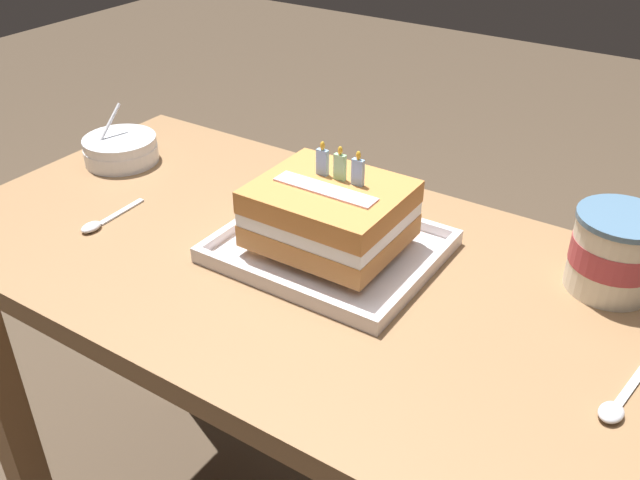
# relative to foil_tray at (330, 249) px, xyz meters

# --- Properties ---
(dining_table) EXTENTS (1.20, 0.60, 0.78)m
(dining_table) POSITION_rel_foil_tray_xyz_m (-0.01, -0.04, -0.14)
(dining_table) COLOR olive
(dining_table) RESTS_ON ground_plane
(foil_tray) EXTENTS (0.31, 0.27, 0.02)m
(foil_tray) POSITION_rel_foil_tray_xyz_m (0.00, 0.00, 0.00)
(foil_tray) COLOR silver
(foil_tray) RESTS_ON dining_table
(birthday_cake) EXTENTS (0.21, 0.18, 0.14)m
(birthday_cake) POSITION_rel_foil_tray_xyz_m (-0.00, 0.00, 0.06)
(birthday_cake) COLOR #C37D3E
(birthday_cake) RESTS_ON foil_tray
(bowl_stack) EXTENTS (0.14, 0.14, 0.10)m
(bowl_stack) POSITION_rel_foil_tray_xyz_m (-0.50, 0.05, 0.02)
(bowl_stack) COLOR white
(bowl_stack) RESTS_ON dining_table
(ice_cream_tub) EXTENTS (0.12, 0.12, 0.12)m
(ice_cream_tub) POSITION_rel_foil_tray_xyz_m (0.37, 0.14, 0.05)
(ice_cream_tub) COLOR silver
(ice_cream_tub) RESTS_ON dining_table
(serving_spoon_near_tray) EXTENTS (0.03, 0.13, 0.01)m
(serving_spoon_near_tray) POSITION_rel_foil_tray_xyz_m (-0.35, -0.14, -0.00)
(serving_spoon_near_tray) COLOR silver
(serving_spoon_near_tray) RESTS_ON dining_table
(serving_spoon_by_bowls) EXTENTS (0.04, 0.13, 0.01)m
(serving_spoon_by_bowls) POSITION_rel_foil_tray_xyz_m (0.44, -0.10, -0.00)
(serving_spoon_by_bowls) COLOR silver
(serving_spoon_by_bowls) RESTS_ON dining_table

